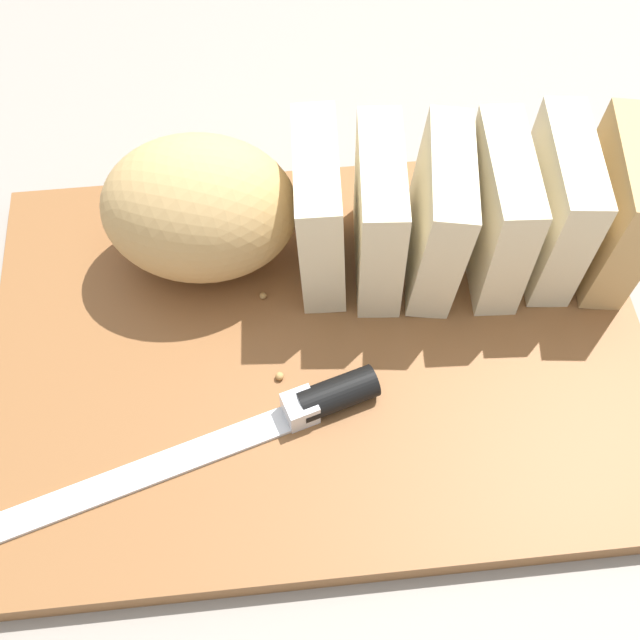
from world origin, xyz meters
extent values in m
plane|color=gray|center=(0.00, 0.00, 0.00)|extent=(3.00, 3.00, 0.00)
cube|color=brown|center=(0.00, 0.00, 0.01)|extent=(0.45, 0.32, 0.02)
ellipsoid|color=tan|center=(-0.07, 0.08, 0.07)|extent=(0.14, 0.11, 0.10)
cube|color=beige|center=(0.01, 0.07, 0.07)|extent=(0.04, 0.10, 0.11)
cube|color=beige|center=(0.05, 0.06, 0.07)|extent=(0.04, 0.10, 0.11)
cube|color=beige|center=(0.09, 0.06, 0.07)|extent=(0.05, 0.10, 0.11)
cube|color=beige|center=(0.13, 0.06, 0.07)|extent=(0.04, 0.10, 0.11)
cube|color=beige|center=(0.17, 0.06, 0.07)|extent=(0.04, 0.10, 0.11)
cube|color=tan|center=(0.21, 0.05, 0.07)|extent=(0.05, 0.10, 0.11)
cube|color=silver|center=(-0.13, -0.09, 0.02)|extent=(0.23, 0.08, 0.00)
cylinder|color=black|center=(0.01, -0.04, 0.03)|extent=(0.06, 0.04, 0.02)
cube|color=silver|center=(-0.02, -0.05, 0.03)|extent=(0.02, 0.03, 0.02)
sphere|color=tan|center=(-0.04, 0.04, 0.02)|extent=(0.01, 0.01, 0.01)
sphere|color=tan|center=(-0.03, -0.02, 0.02)|extent=(0.01, 0.01, 0.01)
camera|label=1|loc=(-0.03, -0.29, 0.51)|focal=46.60mm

